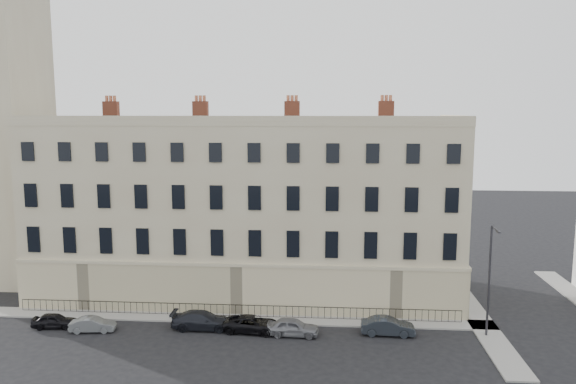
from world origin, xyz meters
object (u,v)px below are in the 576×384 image
car_b (93,324)px  car_f (388,326)px  car_e (293,327)px  streetlamp (490,276)px  car_d (252,324)px  car_c (202,320)px  car_a (54,321)px

car_b → car_f: 21.71m
car_b → car_e: 14.81m
streetlamp → car_d: bearing=-178.1°
car_b → car_e: car_e is taller
car_c → car_e: bearing=-96.9°
car_a → car_c: car_c is taller
streetlamp → car_f: bearing=-178.3°
car_e → car_d: bearing=83.6°
car_a → car_e: car_e is taller
car_e → car_f: car_e is taller
car_b → car_e: size_ratio=0.87×
car_d → car_f: bearing=-84.0°
car_c → streetlamp: bearing=-90.7°
car_a → car_f: (24.88, 0.51, 0.09)m
car_a → car_d: car_d is taller
car_c → car_f: car_c is taller
car_e → streetlamp: size_ratio=0.46×
car_b → car_a: bearing=73.9°
car_d → car_e: car_e is taller
car_f → streetlamp: size_ratio=0.47×
car_a → car_c: size_ratio=0.71×
car_c → car_e: (6.85, -0.76, -0.02)m
car_d → car_e: (3.04, -0.46, 0.05)m
car_d → car_e: size_ratio=1.13×
car_a → car_d: 14.96m
car_c → car_d: (3.81, -0.29, -0.07)m
car_e → car_b: bearing=93.7°
car_c → car_e: 6.89m
car_c → streetlamp: streetlamp is taller
car_c → car_d: bearing=-95.0°
car_b → streetlamp: (28.76, 1.11, 4.01)m
car_c → car_f: (13.73, -0.11, -0.02)m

